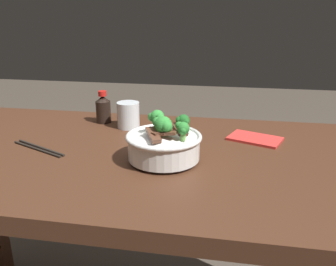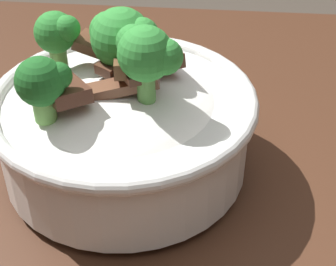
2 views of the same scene
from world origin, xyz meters
name	(u,v)px [view 1 (image 1 of 2)]	position (x,y,z in m)	size (l,w,h in m)	color
dining_table	(108,181)	(0.00, 0.00, 0.70)	(1.49, 0.76, 0.81)	#472819
rice_bowl	(164,143)	(-0.18, 0.05, 0.86)	(0.21, 0.21, 0.14)	white
drinking_glass	(128,116)	(-0.01, -0.21, 0.85)	(0.08, 0.08, 0.09)	white
chopsticks_pair	(39,148)	(0.20, 0.04, 0.81)	(0.20, 0.11, 0.01)	#28231E
soy_sauce_bottle	(103,109)	(0.10, -0.26, 0.86)	(0.05, 0.05, 0.12)	black
folded_napkin	(255,139)	(-0.44, -0.16, 0.81)	(0.16, 0.10, 0.01)	red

